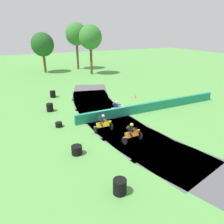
{
  "coord_description": "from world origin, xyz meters",
  "views": [
    {
      "loc": [
        -7.78,
        -16.05,
        7.7
      ],
      "look_at": [
        0.0,
        -0.67,
        0.9
      ],
      "focal_mm": 33.78,
      "sensor_mm": 36.0,
      "label": 1
    }
  ],
  "objects_px": {
    "motorcycle_trailing_orange": "(132,133)",
    "tire_stack_extra_a": "(120,186)",
    "tire_stack_mid_b": "(59,125)",
    "tire_stack_far": "(77,150)",
    "tire_stack_mid_a": "(50,107)",
    "tire_stack_near": "(53,94)",
    "motorcycle_chase_yellow": "(104,123)",
    "motorcycle_lead_white": "(117,108)",
    "traffic_cone": "(135,96)"
  },
  "relations": [
    {
      "from": "tire_stack_near",
      "to": "tire_stack_mid_a",
      "type": "height_order",
      "value": "same"
    },
    {
      "from": "tire_stack_mid_b",
      "to": "traffic_cone",
      "type": "height_order",
      "value": "traffic_cone"
    },
    {
      "from": "motorcycle_chase_yellow",
      "to": "traffic_cone",
      "type": "bearing_deg",
      "value": 41.47
    },
    {
      "from": "tire_stack_mid_a",
      "to": "traffic_cone",
      "type": "bearing_deg",
      "value": -1.06
    },
    {
      "from": "motorcycle_lead_white",
      "to": "motorcycle_trailing_orange",
      "type": "xyz_separation_m",
      "value": [
        -1.46,
        -5.05,
        0.01
      ]
    },
    {
      "from": "tire_stack_far",
      "to": "tire_stack_extra_a",
      "type": "bearing_deg",
      "value": -79.63
    },
    {
      "from": "motorcycle_trailing_orange",
      "to": "tire_stack_extra_a",
      "type": "height_order",
      "value": "motorcycle_trailing_orange"
    },
    {
      "from": "tire_stack_mid_a",
      "to": "motorcycle_trailing_orange",
      "type": "bearing_deg",
      "value": -64.79
    },
    {
      "from": "motorcycle_chase_yellow",
      "to": "motorcycle_trailing_orange",
      "type": "relative_size",
      "value": 1.01
    },
    {
      "from": "tire_stack_mid_b",
      "to": "tire_stack_far",
      "type": "xyz_separation_m",
      "value": [
        0.06,
        -4.7,
        0.1
      ]
    },
    {
      "from": "tire_stack_mid_a",
      "to": "tire_stack_mid_b",
      "type": "height_order",
      "value": "tire_stack_mid_a"
    },
    {
      "from": "tire_stack_mid_a",
      "to": "tire_stack_far",
      "type": "relative_size",
      "value": 1.13
    },
    {
      "from": "tire_stack_near",
      "to": "tire_stack_mid_b",
      "type": "bearing_deg",
      "value": -99.02
    },
    {
      "from": "tire_stack_mid_b",
      "to": "motorcycle_lead_white",
      "type": "bearing_deg",
      "value": 2.3
    },
    {
      "from": "motorcycle_lead_white",
      "to": "motorcycle_trailing_orange",
      "type": "distance_m",
      "value": 5.26
    },
    {
      "from": "tire_stack_mid_a",
      "to": "motorcycle_chase_yellow",
      "type": "bearing_deg",
      "value": -64.89
    },
    {
      "from": "motorcycle_chase_yellow",
      "to": "tire_stack_far",
      "type": "distance_m",
      "value": 3.84
    },
    {
      "from": "motorcycle_lead_white",
      "to": "tire_stack_mid_b",
      "type": "bearing_deg",
      "value": -177.7
    },
    {
      "from": "motorcycle_chase_yellow",
      "to": "tire_stack_far",
      "type": "xyz_separation_m",
      "value": [
        -3.02,
        -2.35,
        -0.33
      ]
    },
    {
      "from": "motorcycle_trailing_orange",
      "to": "tire_stack_extra_a",
      "type": "xyz_separation_m",
      "value": [
        -3.4,
        -4.27,
        -0.23
      ]
    },
    {
      "from": "motorcycle_trailing_orange",
      "to": "tire_stack_extra_a",
      "type": "bearing_deg",
      "value": -128.48
    },
    {
      "from": "motorcycle_lead_white",
      "to": "tire_stack_extra_a",
      "type": "height_order",
      "value": "motorcycle_lead_white"
    },
    {
      "from": "motorcycle_lead_white",
      "to": "tire_stack_mid_a",
      "type": "distance_m",
      "value": 6.79
    },
    {
      "from": "tire_stack_near",
      "to": "tire_stack_mid_a",
      "type": "bearing_deg",
      "value": -105.57
    },
    {
      "from": "motorcycle_lead_white",
      "to": "motorcycle_chase_yellow",
      "type": "bearing_deg",
      "value": -135.67
    },
    {
      "from": "motorcycle_trailing_orange",
      "to": "tire_stack_mid_a",
      "type": "height_order",
      "value": "motorcycle_trailing_orange"
    },
    {
      "from": "motorcycle_trailing_orange",
      "to": "motorcycle_chase_yellow",
      "type": "bearing_deg",
      "value": 115.47
    },
    {
      "from": "tire_stack_far",
      "to": "tire_stack_extra_a",
      "type": "distance_m",
      "value": 4.47
    },
    {
      "from": "motorcycle_lead_white",
      "to": "motorcycle_chase_yellow",
      "type": "distance_m",
      "value": 3.69
    },
    {
      "from": "motorcycle_chase_yellow",
      "to": "tire_stack_near",
      "type": "height_order",
      "value": "motorcycle_chase_yellow"
    },
    {
      "from": "tire_stack_far",
      "to": "tire_stack_extra_a",
      "type": "xyz_separation_m",
      "value": [
        0.8,
        -4.4,
        0.1
      ]
    },
    {
      "from": "motorcycle_trailing_orange",
      "to": "tire_stack_extra_a",
      "type": "distance_m",
      "value": 5.46
    },
    {
      "from": "motorcycle_chase_yellow",
      "to": "tire_stack_near",
      "type": "relative_size",
      "value": 2.11
    },
    {
      "from": "tire_stack_near",
      "to": "tire_stack_extra_a",
      "type": "bearing_deg",
      "value": -91.61
    },
    {
      "from": "motorcycle_trailing_orange",
      "to": "tire_stack_far",
      "type": "relative_size",
      "value": 2.38
    },
    {
      "from": "tire_stack_mid_b",
      "to": "tire_stack_extra_a",
      "type": "bearing_deg",
      "value": -84.56
    },
    {
      "from": "motorcycle_chase_yellow",
      "to": "tire_stack_mid_b",
      "type": "height_order",
      "value": "motorcycle_chase_yellow"
    },
    {
      "from": "motorcycle_chase_yellow",
      "to": "tire_stack_extra_a",
      "type": "bearing_deg",
      "value": -108.19
    },
    {
      "from": "tire_stack_mid_b",
      "to": "tire_stack_far",
      "type": "height_order",
      "value": "tire_stack_far"
    },
    {
      "from": "tire_stack_near",
      "to": "motorcycle_lead_white",
      "type": "bearing_deg",
      "value": -62.46
    },
    {
      "from": "tire_stack_mid_a",
      "to": "traffic_cone",
      "type": "xyz_separation_m",
      "value": [
        9.99,
        -0.18,
        -0.18
      ]
    },
    {
      "from": "tire_stack_mid_b",
      "to": "traffic_cone",
      "type": "distance_m",
      "value": 10.79
    },
    {
      "from": "tire_stack_mid_a",
      "to": "tire_stack_far",
      "type": "distance_m",
      "value": 8.72
    },
    {
      "from": "tire_stack_mid_b",
      "to": "tire_stack_extra_a",
      "type": "height_order",
      "value": "tire_stack_extra_a"
    },
    {
      "from": "motorcycle_chase_yellow",
      "to": "traffic_cone",
      "type": "height_order",
      "value": "motorcycle_chase_yellow"
    },
    {
      "from": "tire_stack_extra_a",
      "to": "motorcycle_lead_white",
      "type": "bearing_deg",
      "value": 62.49
    },
    {
      "from": "traffic_cone",
      "to": "tire_stack_extra_a",
      "type": "bearing_deg",
      "value": -125.48
    },
    {
      "from": "motorcycle_lead_white",
      "to": "tire_stack_near",
      "type": "relative_size",
      "value": 2.1
    },
    {
      "from": "tire_stack_mid_a",
      "to": "motorcycle_lead_white",
      "type": "bearing_deg",
      "value": -34.01
    },
    {
      "from": "motorcycle_chase_yellow",
      "to": "tire_stack_extra_a",
      "type": "distance_m",
      "value": 7.1
    }
  ]
}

